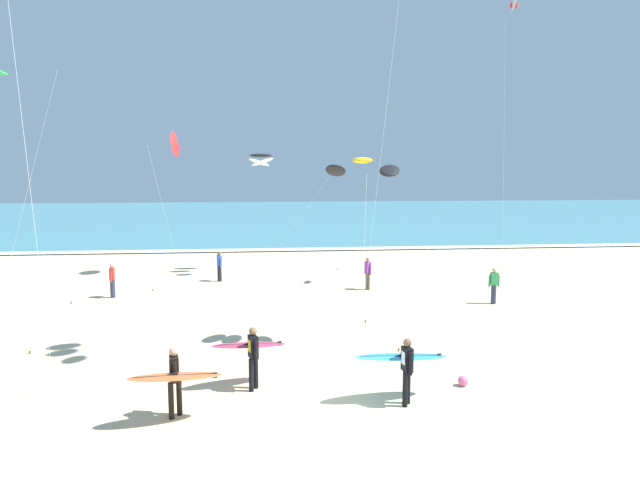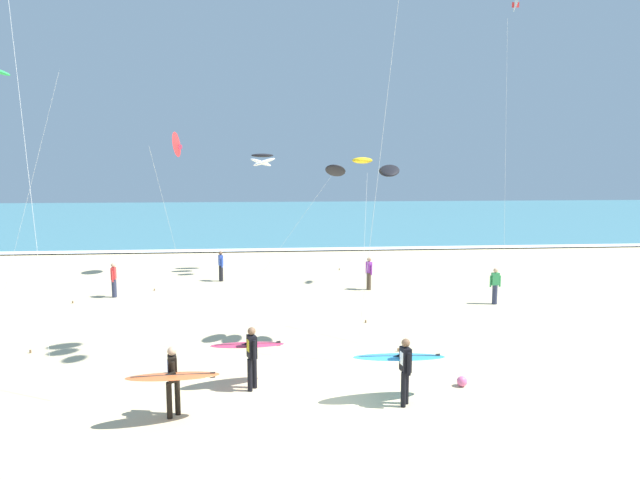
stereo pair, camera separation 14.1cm
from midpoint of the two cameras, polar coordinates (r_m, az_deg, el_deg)
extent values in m
plane|color=beige|center=(14.15, -0.54, -17.04)|extent=(160.00, 160.00, 0.00)
cube|color=teal|center=(69.75, -4.66, 2.46)|extent=(160.00, 60.00, 0.08)
cube|color=white|center=(40.23, -3.94, -0.97)|extent=(160.00, 1.41, 0.01)
cylinder|color=black|center=(14.02, -15.29, -15.60)|extent=(0.13, 0.13, 0.88)
cylinder|color=black|center=(14.17, -14.50, -15.31)|extent=(0.13, 0.13, 0.88)
cube|color=black|center=(13.83, -14.99, -12.62)|extent=(0.27, 0.38, 0.60)
cube|color=blue|center=(13.81, -15.44, -12.49)|extent=(0.05, 0.20, 0.32)
sphere|color=tan|center=(13.69, -15.05, -10.97)|extent=(0.21, 0.21, 0.21)
cylinder|color=black|center=(13.58, -14.95, -12.51)|extent=(0.09, 0.09, 0.26)
cylinder|color=black|center=(13.53, -15.17, -13.17)|extent=(0.26, 0.13, 0.14)
cylinder|color=black|center=(14.06, -15.04, -12.46)|extent=(0.09, 0.09, 0.56)
ellipsoid|color=orange|center=(13.51, -14.90, -13.37)|extent=(2.18, 0.98, 0.20)
cube|color=#333333|center=(13.50, -14.90, -13.22)|extent=(1.82, 0.42, 0.12)
cube|color=#262628|center=(13.60, -11.05, -13.43)|extent=(0.12, 0.04, 0.14)
cylinder|color=black|center=(14.33, 8.42, -14.90)|extent=(0.13, 0.13, 0.88)
cylinder|color=black|center=(14.52, 8.70, -14.60)|extent=(0.13, 0.13, 0.88)
cube|color=black|center=(14.16, 8.62, -11.97)|extent=(0.25, 0.37, 0.60)
cube|color=white|center=(14.11, 8.22, -11.86)|extent=(0.04, 0.20, 0.32)
sphere|color=brown|center=(14.03, 8.65, -10.35)|extent=(0.21, 0.21, 0.21)
cylinder|color=black|center=(13.98, 8.99, -12.42)|extent=(0.09, 0.09, 0.56)
cylinder|color=black|center=(14.33, 8.26, -11.27)|extent=(0.09, 0.09, 0.26)
cylinder|color=black|center=(14.43, 7.89, -11.68)|extent=(0.26, 0.12, 0.14)
ellipsoid|color=#3399D8|center=(14.50, 8.05, -11.75)|extent=(2.54, 0.96, 0.25)
cube|color=#333333|center=(14.48, 8.05, -11.62)|extent=(2.16, 0.36, 0.16)
cube|color=#262628|center=(14.93, 11.83, -11.55)|extent=(0.12, 0.03, 0.14)
cylinder|color=black|center=(15.19, -7.32, -13.57)|extent=(0.13, 0.13, 0.88)
cylinder|color=black|center=(15.38, -6.85, -13.29)|extent=(0.13, 0.13, 0.88)
cube|color=black|center=(15.04, -7.13, -10.79)|extent=(0.30, 0.39, 0.60)
cube|color=yellow|center=(15.00, -7.52, -10.69)|extent=(0.07, 0.19, 0.32)
sphere|color=brown|center=(14.91, -7.16, -9.26)|extent=(0.21, 0.21, 0.21)
cylinder|color=black|center=(14.84, -6.87, -11.20)|extent=(0.09, 0.09, 0.56)
cylinder|color=black|center=(15.22, -7.39, -10.14)|extent=(0.09, 0.09, 0.26)
cylinder|color=black|center=(15.32, -7.70, -10.54)|extent=(0.26, 0.16, 0.14)
ellipsoid|color=#D83359|center=(15.39, -7.52, -10.61)|extent=(2.12, 1.15, 0.26)
cube|color=#333333|center=(15.38, -7.53, -10.48)|extent=(1.72, 0.59, 0.17)
cube|color=#262628|center=(15.66, -4.43, -10.52)|extent=(0.12, 0.05, 0.14)
cylinder|color=silver|center=(16.94, 6.05, 8.93)|extent=(1.51, 0.87, 12.47)
cylinder|color=brown|center=(18.44, 7.83, -11.06)|extent=(0.06, 0.06, 0.10)
cylinder|color=silver|center=(17.23, -28.01, 7.08)|extent=(2.19, 3.95, 11.85)
cylinder|color=brown|center=(20.30, -27.75, -10.13)|extent=(0.06, 0.06, 0.10)
ellipsoid|color=black|center=(18.32, 1.39, 7.12)|extent=(0.90, 1.22, 0.53)
ellipsoid|color=yellow|center=(18.24, 4.15, 8.13)|extent=(0.90, 1.22, 0.20)
ellipsoid|color=black|center=(18.19, 6.90, 7.07)|extent=(0.90, 1.22, 0.53)
cylinder|color=silver|center=(19.72, 4.32, -1.32)|extent=(0.62, 2.48, 5.59)
cylinder|color=brown|center=(21.56, 4.48, -8.31)|extent=(0.06, 0.06, 0.10)
ellipsoid|color=white|center=(32.20, -6.38, 7.90)|extent=(1.28, 0.68, 0.57)
ellipsoid|color=black|center=(31.22, -6.22, 8.61)|extent=(1.28, 0.68, 0.20)
ellipsoid|color=white|center=(30.24, -6.04, 7.95)|extent=(1.28, 0.68, 0.57)
cylinder|color=silver|center=(31.61, -2.17, 2.31)|extent=(4.38, 0.45, 6.02)
cylinder|color=brown|center=(32.44, 1.70, -3.01)|extent=(0.06, 0.06, 0.10)
cone|color=white|center=(30.03, 19.09, 22.02)|extent=(0.55, 0.96, 0.90)
cube|color=red|center=(29.99, 19.08, 21.76)|extent=(0.32, 0.09, 0.24)
cylinder|color=silver|center=(29.91, 18.17, 8.68)|extent=(0.42, 1.82, 13.31)
cylinder|color=brown|center=(31.34, 17.37, -3.70)|extent=(0.06, 0.06, 0.10)
cone|color=red|center=(31.67, -14.67, 9.47)|extent=(0.47, 1.40, 1.37)
cube|color=pink|center=(31.67, -14.67, 9.21)|extent=(0.49, 0.09, 0.24)
cylinder|color=silver|center=(29.66, -15.71, 2.50)|extent=(0.65, 4.31, 6.82)
cylinder|color=brown|center=(28.12, -16.87, -4.92)|extent=(0.06, 0.06, 0.10)
cylinder|color=silver|center=(26.66, -27.85, 4.67)|extent=(2.97, 0.04, 9.82)
cylinder|color=brown|center=(26.76, -24.26, -5.86)|extent=(0.06, 0.06, 0.10)
cylinder|color=#4C3D2D|center=(27.25, 4.75, -4.22)|extent=(0.22, 0.22, 0.84)
cube|color=purple|center=(27.12, 4.77, -2.79)|extent=(0.30, 0.37, 0.54)
sphere|color=#A87A59|center=(27.05, 4.78, -1.99)|extent=(0.20, 0.20, 0.20)
cylinder|color=purple|center=(26.97, 5.03, -3.06)|extent=(0.08, 0.08, 0.50)
cylinder|color=purple|center=(27.30, 4.51, -2.93)|extent=(0.08, 0.08, 0.50)
cylinder|color=black|center=(29.63, -10.38, -3.38)|extent=(0.22, 0.22, 0.84)
cube|color=#3351B7|center=(29.51, -10.41, -2.06)|extent=(0.29, 0.36, 0.54)
sphere|color=brown|center=(29.46, -10.43, -1.33)|extent=(0.20, 0.20, 0.20)
cylinder|color=#3351B7|center=(29.73, -10.52, -2.19)|extent=(0.08, 0.08, 0.50)
cylinder|color=#3351B7|center=(29.33, -10.28, -2.32)|extent=(0.08, 0.08, 0.50)
cylinder|color=#2D334C|center=(27.21, -20.60, -4.68)|extent=(0.22, 0.22, 0.84)
cube|color=red|center=(27.08, -20.66, -3.25)|extent=(0.18, 0.32, 0.54)
sphere|color=tan|center=(27.02, -20.70, -2.45)|extent=(0.20, 0.20, 0.20)
cylinder|color=red|center=(26.90, -20.76, -3.54)|extent=(0.08, 0.08, 0.50)
cylinder|color=red|center=(27.30, -20.54, -3.37)|extent=(0.08, 0.08, 0.50)
cylinder|color=#2D334C|center=(25.47, 17.19, -5.33)|extent=(0.22, 0.22, 0.84)
cube|color=#339351|center=(25.33, 17.25, -3.80)|extent=(0.32, 0.18, 0.54)
sphere|color=tan|center=(25.27, 17.28, -2.96)|extent=(0.20, 0.20, 0.20)
cylinder|color=#339351|center=(25.44, 17.68, -4.01)|extent=(0.08, 0.08, 0.50)
cylinder|color=#339351|center=(25.27, 16.80, -4.05)|extent=(0.08, 0.08, 0.50)
sphere|color=pink|center=(15.98, 14.18, -13.81)|extent=(0.28, 0.28, 0.28)
camera|label=1|loc=(0.07, -90.21, -0.03)|focal=31.26mm
camera|label=2|loc=(0.07, 89.79, 0.03)|focal=31.26mm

